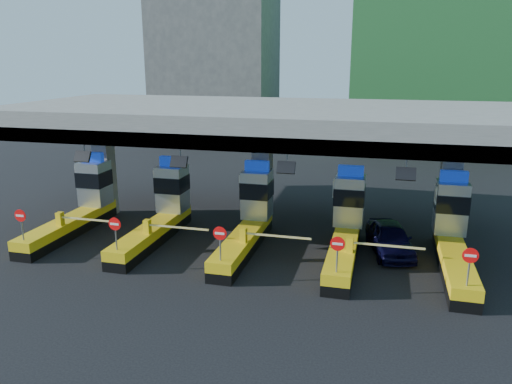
# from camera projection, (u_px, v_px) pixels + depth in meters

# --- Properties ---
(ground) EXTENTS (120.00, 120.00, 0.00)m
(ground) POSITION_uv_depth(u_px,v_px,m) (249.00, 245.00, 26.21)
(ground) COLOR black
(ground) RESTS_ON ground
(toll_canopy) EXTENTS (28.00, 12.09, 7.00)m
(toll_canopy) POSITION_uv_depth(u_px,v_px,m) (262.00, 122.00, 27.31)
(toll_canopy) COLOR slate
(toll_canopy) RESTS_ON ground
(toll_lane_far_left) EXTENTS (4.43, 8.00, 4.16)m
(toll_lane_far_left) POSITION_uv_depth(u_px,v_px,m) (81.00, 205.00, 28.52)
(toll_lane_far_left) COLOR black
(toll_lane_far_left) RESTS_ON ground
(toll_lane_left) EXTENTS (4.43, 8.00, 4.16)m
(toll_lane_left) POSITION_uv_depth(u_px,v_px,m) (162.00, 211.00, 27.31)
(toll_lane_left) COLOR black
(toll_lane_left) RESTS_ON ground
(toll_lane_center) EXTENTS (4.43, 8.00, 4.16)m
(toll_lane_center) POSITION_uv_depth(u_px,v_px,m) (250.00, 218.00, 26.11)
(toll_lane_center) COLOR black
(toll_lane_center) RESTS_ON ground
(toll_lane_right) EXTENTS (4.43, 8.00, 4.16)m
(toll_lane_right) POSITION_uv_depth(u_px,v_px,m) (346.00, 226.00, 24.90)
(toll_lane_right) COLOR black
(toll_lane_right) RESTS_ON ground
(toll_lane_far_right) EXTENTS (4.43, 8.00, 4.16)m
(toll_lane_far_right) POSITION_uv_depth(u_px,v_px,m) (453.00, 234.00, 23.70)
(toll_lane_far_right) COLOR black
(toll_lane_far_right) RESTS_ON ground
(bg_building_scaffold) EXTENTS (18.00, 12.00, 28.00)m
(bg_building_scaffold) POSITION_uv_depth(u_px,v_px,m) (449.00, 12.00, 49.64)
(bg_building_scaffold) COLOR #1E5926
(bg_building_scaffold) RESTS_ON ground
(bg_building_concrete) EXTENTS (14.00, 10.00, 18.00)m
(bg_building_concrete) POSITION_uv_depth(u_px,v_px,m) (215.00, 63.00, 60.94)
(bg_building_concrete) COLOR #4C4C49
(bg_building_concrete) RESTS_ON ground
(van) EXTENTS (2.84, 4.88, 1.56)m
(van) POSITION_uv_depth(u_px,v_px,m) (390.00, 238.00, 24.95)
(van) COLOR black
(van) RESTS_ON ground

